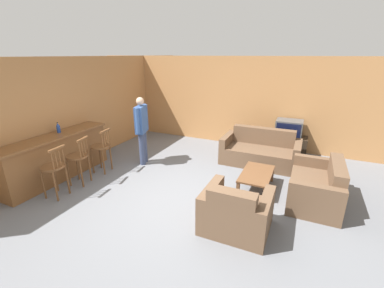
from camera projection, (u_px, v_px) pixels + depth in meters
name	position (u px, v px, depth m)	size (l,w,h in m)	color
ground_plane	(179.00, 199.00, 4.95)	(24.00, 24.00, 0.00)	slate
wall_back	(235.00, 102.00, 7.68)	(9.40, 0.08, 2.60)	#B27A47
wall_left	(96.00, 107.00, 6.92)	(0.08, 8.69, 2.60)	#B27A47
bar_counter	(58.00, 157.00, 5.65)	(0.55, 2.51, 1.00)	brown
bar_chair_near	(54.00, 170.00, 4.88)	(0.46, 0.46, 1.04)	brown
bar_chair_mid	(78.00, 159.00, 5.38)	(0.51, 0.51, 1.04)	brown
bar_chair_far	(101.00, 149.00, 5.95)	(0.48, 0.48, 1.04)	brown
couch_far	(260.00, 152.00, 6.50)	(1.88, 0.94, 0.85)	brown
armchair_near	(236.00, 213.00, 4.01)	(1.03, 0.90, 0.83)	brown
loveseat_right	(317.00, 187.00, 4.80)	(0.87, 1.49, 0.82)	brown
coffee_table	(257.00, 175.00, 5.23)	(0.58, 1.05, 0.36)	brown
tv_unit	(287.00, 145.00, 7.07)	(1.00, 0.49, 0.54)	#2D2319
tv	(289.00, 128.00, 6.90)	(0.68, 0.52, 0.45)	#4C4C4C
bottle	(58.00, 128.00, 5.66)	(0.08, 0.08, 0.23)	#234293
person_by_window	(142.00, 127.00, 6.30)	(0.32, 0.60, 1.68)	#384260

